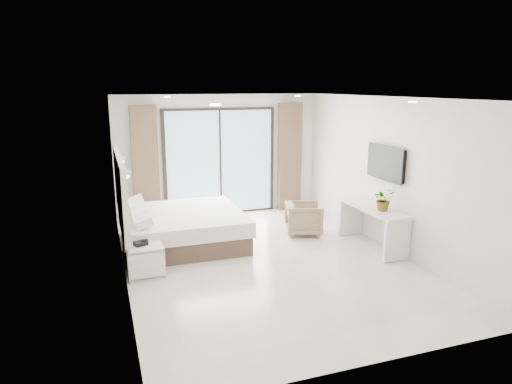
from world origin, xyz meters
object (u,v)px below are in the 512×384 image
Objects in this scene: bed at (181,228)px; nightstand at (146,261)px; armchair at (304,217)px; console_desk at (373,217)px.

bed is 4.01× the size of nightstand.
armchair is (2.40, -0.18, 0.03)m from bed.
console_desk is at bearing -21.38° from bed.
console_desk is at bearing -126.03° from armchair.
armchair is at bearing 17.13° from nightstand.
bed is at bearing 158.62° from console_desk.
bed reaches higher than armchair.
nightstand is at bearing -121.83° from bed.
console_desk reaches higher than nightstand.
console_desk is 2.39× the size of armchair.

